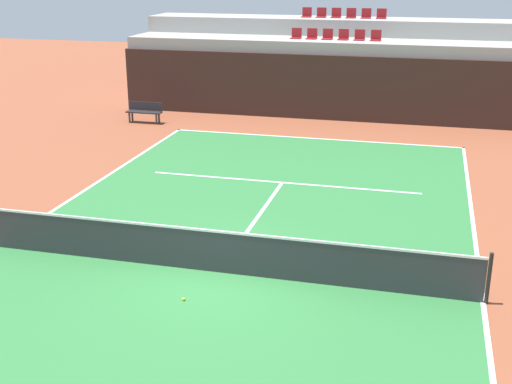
# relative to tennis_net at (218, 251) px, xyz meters

# --- Properties ---
(ground_plane) EXTENTS (80.00, 80.00, 0.00)m
(ground_plane) POSITION_rel_tennis_net_xyz_m (0.00, 0.00, -0.51)
(ground_plane) COLOR brown
(court_surface) EXTENTS (11.00, 24.00, 0.01)m
(court_surface) POSITION_rel_tennis_net_xyz_m (0.00, 0.00, -0.50)
(court_surface) COLOR #2D7238
(court_surface) RESTS_ON ground_plane
(baseline_far) EXTENTS (11.00, 0.10, 0.00)m
(baseline_far) POSITION_rel_tennis_net_xyz_m (0.00, 11.95, -0.50)
(baseline_far) COLOR white
(baseline_far) RESTS_ON court_surface
(sideline_right) EXTENTS (0.10, 24.00, 0.00)m
(sideline_right) POSITION_rel_tennis_net_xyz_m (5.45, 0.00, -0.50)
(sideline_right) COLOR white
(sideline_right) RESTS_ON court_surface
(service_line_far) EXTENTS (8.26, 0.10, 0.00)m
(service_line_far) POSITION_rel_tennis_net_xyz_m (0.00, 6.40, -0.50)
(service_line_far) COLOR white
(service_line_far) RESTS_ON court_surface
(centre_service_line) EXTENTS (0.10, 6.40, 0.00)m
(centre_service_line) POSITION_rel_tennis_net_xyz_m (0.00, 3.20, -0.50)
(centre_service_line) COLOR white
(centre_service_line) RESTS_ON court_surface
(back_wall) EXTENTS (18.21, 0.30, 2.70)m
(back_wall) POSITION_rel_tennis_net_xyz_m (0.00, 15.34, 0.84)
(back_wall) COLOR black
(back_wall) RESTS_ON ground_plane
(stands_tier_lower) EXTENTS (18.21, 2.40, 3.19)m
(stands_tier_lower) POSITION_rel_tennis_net_xyz_m (0.00, 16.69, 1.09)
(stands_tier_lower) COLOR #9E9E99
(stands_tier_lower) RESTS_ON ground_plane
(stands_tier_upper) EXTENTS (18.21, 2.40, 3.91)m
(stands_tier_upper) POSITION_rel_tennis_net_xyz_m (0.00, 19.09, 1.45)
(stands_tier_upper) COLOR #9E9E99
(stands_tier_upper) RESTS_ON ground_plane
(seating_row_lower) EXTENTS (3.87, 0.44, 0.44)m
(seating_row_lower) POSITION_rel_tennis_net_xyz_m (-0.00, 16.79, 2.80)
(seating_row_lower) COLOR maroon
(seating_row_lower) RESTS_ON stands_tier_lower
(seating_row_upper) EXTENTS (3.87, 0.44, 0.44)m
(seating_row_upper) POSITION_rel_tennis_net_xyz_m (-0.00, 19.19, 3.53)
(seating_row_upper) COLOR maroon
(seating_row_upper) RESTS_ON stands_tier_upper
(tennis_net) EXTENTS (11.08, 0.08, 1.07)m
(tennis_net) POSITION_rel_tennis_net_xyz_m (0.00, 0.00, 0.00)
(tennis_net) COLOR black
(tennis_net) RESTS_ON court_surface
(player_bench) EXTENTS (1.50, 0.40, 0.85)m
(player_bench) POSITION_rel_tennis_net_xyz_m (-7.29, 12.86, -0.00)
(player_bench) COLOR #232328
(player_bench) RESTS_ON ground_plane
(tennis_ball_0) EXTENTS (0.07, 0.07, 0.07)m
(tennis_ball_0) POSITION_rel_tennis_net_xyz_m (-0.28, -1.40, -0.47)
(tennis_ball_0) COLOR #CCE033
(tennis_ball_0) RESTS_ON court_surface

